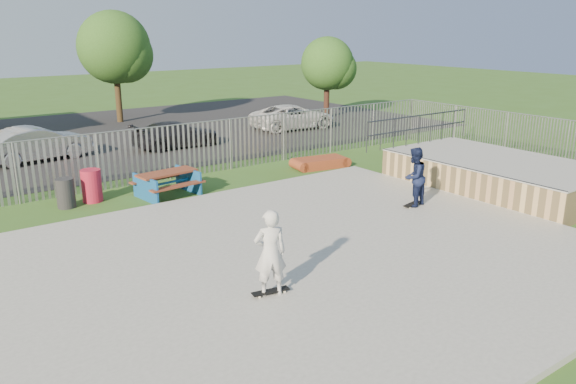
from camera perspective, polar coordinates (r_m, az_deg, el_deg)
ground at (r=13.46m, az=0.55°, el=-7.37°), size 120.00×120.00×0.00m
concrete_slab at (r=13.43m, az=0.55°, el=-7.08°), size 15.00×12.00×0.15m
quarter_pipe at (r=20.67m, az=20.34°, el=1.73°), size 5.50×7.05×2.19m
fence at (r=17.28m, az=-5.88°, el=1.47°), size 26.04×16.02×2.00m
picnic_table at (r=19.10m, az=-12.14°, el=0.83°), size 2.14×1.84×0.83m
funbox at (r=22.61m, az=3.29°, el=2.99°), size 2.10×1.30×0.39m
trash_bin_red at (r=19.12m, az=-19.32°, el=0.61°), size 0.63×0.63×1.06m
trash_bin_grey at (r=18.78m, az=-21.66°, el=-0.11°), size 0.56×0.56×0.93m
parking_lot at (r=30.28m, az=-21.55°, el=4.94°), size 40.00×18.00×0.02m
car_silver at (r=25.82m, az=-24.12°, el=4.50°), size 4.58×2.26×1.44m
car_dark at (r=26.84m, az=-11.26°, el=5.76°), size 4.14×1.70×1.20m
car_white at (r=31.21m, az=0.52°, el=7.65°), size 4.94×2.57×1.33m
tree_mid at (r=34.76m, az=-17.24°, el=13.84°), size 4.15×4.15×6.40m
tree_right at (r=34.86m, az=4.01°, el=12.87°), size 3.19×3.19×4.92m
skateboard_a at (r=17.66m, az=12.50°, el=-1.25°), size 0.82×0.36×0.08m
skateboard_b at (r=11.72m, az=-1.78°, el=-10.14°), size 0.82×0.35×0.08m
skater_navy at (r=17.42m, az=12.68°, el=1.49°), size 1.01×0.86×1.83m
skater_white at (r=11.36m, az=-1.82°, el=-6.20°), size 0.78×0.65×1.83m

